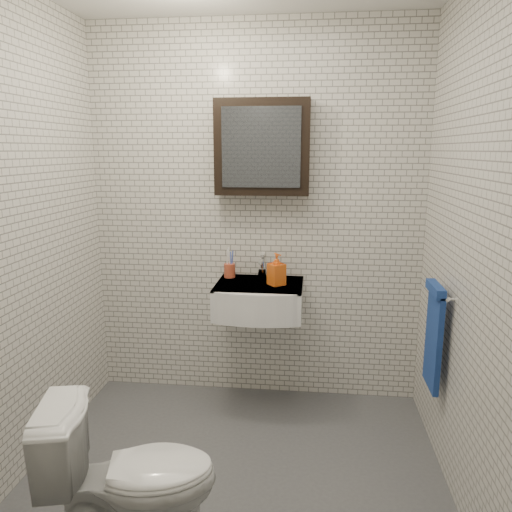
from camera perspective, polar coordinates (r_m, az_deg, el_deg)
The scene contains 9 objects.
ground at distance 2.86m, azimuth -2.56°, elevation -23.96°, with size 2.20×2.00×0.01m, color #4D5055.
room_shell at distance 2.32m, azimuth -2.90°, elevation 6.61°, with size 2.22×2.02×2.51m.
washbasin at distance 3.17m, azimuth 0.31°, elevation -4.98°, with size 0.55×0.50×0.20m.
faucet at distance 3.32m, azimuth 0.68°, elevation -1.33°, with size 0.06×0.20×0.15m.
mirror_cabinet at distance 3.23m, azimuth 0.71°, elevation 12.30°, with size 0.60×0.15×0.60m.
towel_rail at distance 2.88m, azimuth 19.69°, elevation -8.19°, with size 0.09×0.30×0.58m.
toothbrush_cup at distance 3.33m, azimuth -3.03°, elevation -1.58°, with size 0.10×0.10×0.20m.
soap_bottle at distance 3.13m, azimuth 2.36°, elevation -1.52°, with size 0.09×0.09×0.20m, color orange.
toilet at distance 2.32m, azimuth -13.99°, elevation -23.40°, with size 0.39×0.69×0.71m, color white.
Camera 1 is at (0.38, -2.28, 1.69)m, focal length 35.00 mm.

